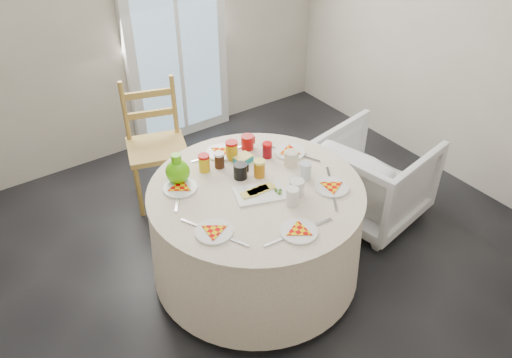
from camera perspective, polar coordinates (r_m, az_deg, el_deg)
floor at (r=3.62m, az=1.18°, el=-9.57°), size 4.00×4.00×0.00m
wall_back at (r=4.50m, az=-14.56°, el=18.29°), size 4.00×0.02×2.60m
wall_right at (r=4.26m, az=24.62°, el=15.30°), size 0.02×4.00×2.60m
glass_door at (r=4.68m, az=-9.19°, el=16.37°), size 1.00×0.08×2.10m
table at (r=3.30m, az=0.00°, el=-6.00°), size 1.38×1.38×0.70m
wooden_chair at (r=4.00m, az=-11.23°, el=3.30°), size 0.56×0.55×1.01m
armchair at (r=3.90m, az=13.34°, el=0.68°), size 0.82×0.85×0.76m
place_settings at (r=3.05m, az=0.00°, el=-0.46°), size 1.23×1.23×0.02m
jar_cluster at (r=3.25m, az=-2.42°, el=3.10°), size 0.53×0.33×0.14m
butter_tub at (r=3.29m, az=-1.47°, el=2.82°), size 0.13×0.11×0.05m
green_pitcher at (r=3.09m, az=-9.05°, el=1.86°), size 0.19×0.19×0.20m
cheese_platter at (r=3.00m, az=0.48°, el=-1.05°), size 0.35×0.29×0.04m
mugs_glasses at (r=3.13m, az=2.16°, el=1.49°), size 0.88×0.88×0.12m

